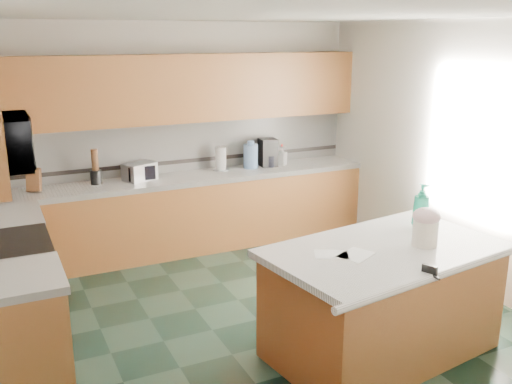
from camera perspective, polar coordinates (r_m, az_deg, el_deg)
floor at (r=5.40m, az=0.17°, el=-12.63°), size 4.60×4.60×0.00m
ceiling at (r=4.77m, az=0.19°, el=17.35°), size 4.60×4.60×0.00m
wall_back at (r=7.03m, az=-8.08°, el=5.54°), size 4.60×0.04×2.70m
wall_front at (r=3.09m, az=19.32°, el=-8.14°), size 4.60×0.04×2.70m
wall_right at (r=6.25m, az=19.76°, el=3.54°), size 0.04×4.60×2.70m
back_base_cab at (r=6.95m, az=-6.99°, el=-2.35°), size 4.60×0.60×0.86m
back_countertop at (r=6.83m, az=-7.12°, el=1.33°), size 4.60×0.64×0.06m
back_upper_cab at (r=6.78m, az=-7.78°, el=10.22°), size 4.60×0.33×0.78m
back_backsplash at (r=7.02m, az=-7.96°, el=4.58°), size 4.60×0.02×0.63m
back_accent_band at (r=7.05m, az=-7.89°, el=3.01°), size 4.60×0.01×0.05m
left_base_cab_rear at (r=5.97m, az=-23.29°, el=-6.59°), size 0.60×0.82×0.86m
left_counter_rear at (r=5.82m, az=-23.77°, el=-2.38°), size 0.64×0.82×0.06m
left_base_cab_front at (r=4.57m, az=-22.28°, el=-13.33°), size 0.60×0.72×0.86m
left_counter_front at (r=4.38m, az=-22.90°, el=-8.01°), size 0.64×0.72×0.06m
range_body at (r=5.24m, az=-22.86°, el=-9.52°), size 0.60×0.76×0.88m
range_oven_door at (r=5.26m, az=-19.63°, el=-9.53°), size 0.02×0.68×0.55m
range_cooktop at (r=5.07m, az=-23.40°, el=-4.78°), size 0.62×0.78×0.04m
range_handle at (r=5.12m, az=-19.68°, el=-5.62°), size 0.02×0.66×0.02m
island_base at (r=4.84m, az=12.50°, el=-10.83°), size 1.91×1.26×0.86m
island_top at (r=4.66m, az=12.82°, el=-5.74°), size 2.03×1.38×0.06m
island_bullnose at (r=4.27m, az=17.48°, el=-8.09°), size 1.87×0.33×0.06m
treat_jar at (r=4.73m, az=16.56°, el=-3.93°), size 0.22×0.22×0.21m
treat_jar_lid at (r=4.69m, az=16.69°, el=-2.34°), size 0.22×0.22×0.14m
treat_jar_knob at (r=4.68m, az=16.74°, el=-1.80°), size 0.07×0.02×0.02m
treat_jar_knob_end_l at (r=4.65m, az=16.41°, el=-1.86°), size 0.04×0.04×0.04m
treat_jar_knob_end_r at (r=4.70m, az=17.06°, el=-1.74°), size 0.04×0.04×0.04m
soap_bottle_island at (r=5.13m, az=16.21°, el=-1.33°), size 0.19×0.19×0.39m
paper_sheet_a at (r=4.44m, az=9.97°, el=-6.20°), size 0.33×0.30×0.00m
paper_sheet_b at (r=4.42m, az=7.54°, el=-6.20°), size 0.31×0.29×0.00m
clamp_body at (r=4.24m, az=16.96°, el=-7.61°), size 0.07×0.11×0.10m
clamp_handle at (r=4.21m, az=17.53°, el=-8.15°), size 0.02×0.08×0.02m
knife_block at (r=6.53m, az=-21.33°, el=1.13°), size 0.18×0.22×0.27m
utensil_crock at (r=6.64m, az=-15.70°, el=1.45°), size 0.13×0.13×0.16m
utensil_bundle at (r=6.60m, az=-15.82°, el=3.13°), size 0.08×0.08×0.24m
toaster_oven at (r=6.70m, az=-11.55°, el=2.02°), size 0.42×0.36×0.20m
toaster_oven_door at (r=6.60m, az=-11.32°, el=1.82°), size 0.31×0.01×0.16m
paper_towel at (r=7.05m, az=-3.54°, el=3.34°), size 0.13×0.13×0.29m
paper_towel_base at (r=7.08m, az=-3.52°, el=2.24°), size 0.20×0.20×0.01m
water_jug at (r=7.16m, az=-0.53°, el=3.60°), size 0.18×0.18×0.30m
water_jug_neck at (r=7.13m, az=-0.53°, el=4.95°), size 0.09×0.09×0.04m
coffee_maker at (r=7.28m, az=1.20°, el=3.99°), size 0.23×0.25×0.35m
coffee_carafe at (r=7.26m, az=1.38°, el=3.12°), size 0.14×0.14×0.14m
soap_bottle_back at (r=7.35m, az=2.59°, el=3.65°), size 0.15×0.15×0.24m
soap_back_cap at (r=7.32m, az=2.61°, el=4.69°), size 0.02×0.02×0.03m
window_light_proxy at (r=6.07m, az=21.01°, el=4.53°), size 0.02×1.40×1.10m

